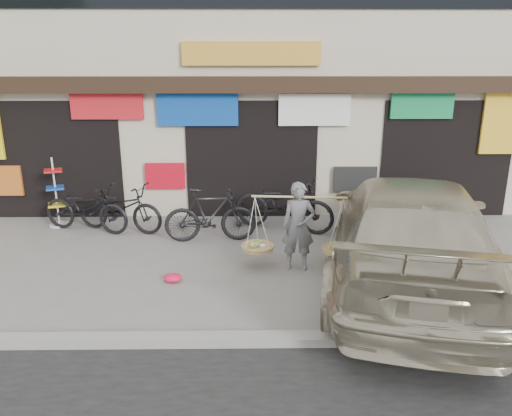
{
  "coord_description": "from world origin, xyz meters",
  "views": [
    {
      "loc": [
        -0.05,
        -7.81,
        3.68
      ],
      "look_at": [
        0.06,
        0.9,
        0.99
      ],
      "focal_mm": 35.0,
      "sensor_mm": 36.0,
      "label": 1
    }
  ],
  "objects_px": {
    "bike_1": "(210,215)",
    "street_vendor": "(298,230)",
    "bike_2": "(284,204)",
    "display_rack": "(56,199)",
    "bike_0": "(86,208)",
    "suv": "(409,231)",
    "bike_3": "(119,208)"
  },
  "relations": [
    {
      "from": "bike_0",
      "to": "suv",
      "type": "xyz_separation_m",
      "value": [
        6.14,
        -2.6,
        0.37
      ]
    },
    {
      "from": "street_vendor",
      "to": "bike_0",
      "type": "distance_m",
      "value": 4.83
    },
    {
      "from": "bike_1",
      "to": "street_vendor",
      "type": "bearing_deg",
      "value": -134.09
    },
    {
      "from": "bike_2",
      "to": "bike_3",
      "type": "distance_m",
      "value": 3.55
    },
    {
      "from": "street_vendor",
      "to": "display_rack",
      "type": "relative_size",
      "value": 1.28
    },
    {
      "from": "suv",
      "to": "display_rack",
      "type": "relative_size",
      "value": 4.25
    },
    {
      "from": "street_vendor",
      "to": "display_rack",
      "type": "bearing_deg",
      "value": 159.56
    },
    {
      "from": "street_vendor",
      "to": "bike_1",
      "type": "xyz_separation_m",
      "value": [
        -1.65,
        1.39,
        -0.17
      ]
    },
    {
      "from": "bike_1",
      "to": "suv",
      "type": "relative_size",
      "value": 0.28
    },
    {
      "from": "bike_0",
      "to": "bike_3",
      "type": "bearing_deg",
      "value": -72.28
    },
    {
      "from": "street_vendor",
      "to": "bike_0",
      "type": "bearing_deg",
      "value": 159.8
    },
    {
      "from": "bike_1",
      "to": "suv",
      "type": "height_order",
      "value": "suv"
    },
    {
      "from": "bike_2",
      "to": "suv",
      "type": "xyz_separation_m",
      "value": [
        1.88,
        -2.62,
        0.31
      ]
    },
    {
      "from": "bike_1",
      "to": "suv",
      "type": "bearing_deg",
      "value": -123.75
    },
    {
      "from": "bike_2",
      "to": "bike_3",
      "type": "xyz_separation_m",
      "value": [
        -3.55,
        -0.02,
        -0.06
      ]
    },
    {
      "from": "suv",
      "to": "display_rack",
      "type": "height_order",
      "value": "suv"
    },
    {
      "from": "bike_0",
      "to": "bike_3",
      "type": "height_order",
      "value": "same"
    },
    {
      "from": "bike_2",
      "to": "display_rack",
      "type": "height_order",
      "value": "display_rack"
    },
    {
      "from": "bike_0",
      "to": "bike_2",
      "type": "relative_size",
      "value": 0.9
    },
    {
      "from": "street_vendor",
      "to": "bike_0",
      "type": "xyz_separation_m",
      "value": [
        -4.37,
        2.04,
        -0.2
      ]
    },
    {
      "from": "bike_0",
      "to": "suv",
      "type": "distance_m",
      "value": 6.68
    },
    {
      "from": "bike_3",
      "to": "display_rack",
      "type": "height_order",
      "value": "display_rack"
    },
    {
      "from": "bike_1",
      "to": "bike_2",
      "type": "bearing_deg",
      "value": -70.72
    },
    {
      "from": "bike_2",
      "to": "display_rack",
      "type": "relative_size",
      "value": 1.43
    },
    {
      "from": "bike_2",
      "to": "suv",
      "type": "height_order",
      "value": "suv"
    },
    {
      "from": "display_rack",
      "to": "bike_0",
      "type": "bearing_deg",
      "value": -26.6
    },
    {
      "from": "street_vendor",
      "to": "bike_1",
      "type": "height_order",
      "value": "street_vendor"
    },
    {
      "from": "street_vendor",
      "to": "bike_2",
      "type": "xyz_separation_m",
      "value": [
        -0.11,
        2.05,
        -0.14
      ]
    },
    {
      "from": "bike_0",
      "to": "bike_3",
      "type": "distance_m",
      "value": 0.72
    },
    {
      "from": "street_vendor",
      "to": "suv",
      "type": "xyz_separation_m",
      "value": [
        1.77,
        -0.56,
        0.17
      ]
    },
    {
      "from": "bike_3",
      "to": "suv",
      "type": "height_order",
      "value": "suv"
    },
    {
      "from": "street_vendor",
      "to": "bike_2",
      "type": "height_order",
      "value": "street_vendor"
    }
  ]
}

